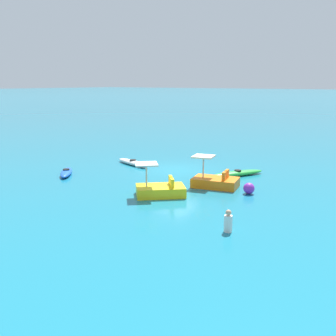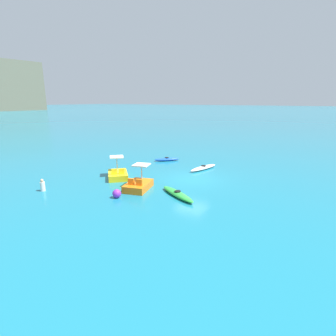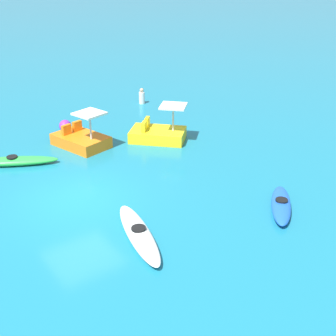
{
  "view_description": "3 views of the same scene",
  "coord_description": "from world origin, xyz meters",
  "px_view_note": "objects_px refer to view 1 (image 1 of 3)",
  "views": [
    {
      "loc": [
        -14.61,
        20.79,
        5.6
      ],
      "look_at": [
        -1.39,
        2.71,
        0.77
      ],
      "focal_mm": 42.83,
      "sensor_mm": 36.0,
      "label": 1
    },
    {
      "loc": [
        -18.5,
        -8.67,
        6.22
      ],
      "look_at": [
        0.51,
        2.56,
        0.47
      ],
      "focal_mm": 28.05,
      "sensor_mm": 36.0,
      "label": 2
    },
    {
      "loc": [
        13.03,
        -5.56,
        7.65
      ],
      "look_at": [
        0.2,
        3.72,
        0.21
      ],
      "focal_mm": 48.96,
      "sensor_mm": 36.0,
      "label": 3
    }
  ],
  "objects_px": {
    "kayak_white": "(133,163)",
    "pedal_boat_orange": "(215,181)",
    "kayak_green": "(238,173)",
    "person_near_shore": "(228,222)",
    "pedal_boat_yellow": "(160,189)",
    "kayak_blue": "(66,172)",
    "buoy_purple": "(249,188)"
  },
  "relations": [
    {
      "from": "kayak_white",
      "to": "pedal_boat_orange",
      "type": "height_order",
      "value": "pedal_boat_orange"
    },
    {
      "from": "kayak_green",
      "to": "person_near_shore",
      "type": "bearing_deg",
      "value": 114.3
    },
    {
      "from": "kayak_white",
      "to": "pedal_boat_yellow",
      "type": "xyz_separation_m",
      "value": [
        -6.13,
        4.95,
        0.17
      ]
    },
    {
      "from": "pedal_boat_orange",
      "to": "person_near_shore",
      "type": "xyz_separation_m",
      "value": [
        -3.73,
        5.56,
        0.05
      ]
    },
    {
      "from": "kayak_blue",
      "to": "pedal_boat_yellow",
      "type": "xyz_separation_m",
      "value": [
        -7.44,
        0.24,
        0.17
      ]
    },
    {
      "from": "kayak_green",
      "to": "person_near_shore",
      "type": "distance_m",
      "value": 9.5
    },
    {
      "from": "pedal_boat_yellow",
      "to": "person_near_shore",
      "type": "height_order",
      "value": "pedal_boat_yellow"
    },
    {
      "from": "kayak_green",
      "to": "pedal_boat_orange",
      "type": "relative_size",
      "value": 1.27
    },
    {
      "from": "kayak_green",
      "to": "kayak_blue",
      "type": "bearing_deg",
      "value": 34.72
    },
    {
      "from": "kayak_white",
      "to": "pedal_boat_orange",
      "type": "bearing_deg",
      "value": 166.33
    },
    {
      "from": "kayak_green",
      "to": "kayak_blue",
      "type": "distance_m",
      "value": 10.5
    },
    {
      "from": "kayak_blue",
      "to": "pedal_boat_orange",
      "type": "height_order",
      "value": "pedal_boat_orange"
    },
    {
      "from": "kayak_blue",
      "to": "person_near_shore",
      "type": "height_order",
      "value": "person_near_shore"
    },
    {
      "from": "person_near_shore",
      "to": "kayak_white",
      "type": "bearing_deg",
      "value": -33.32
    },
    {
      "from": "kayak_white",
      "to": "kayak_blue",
      "type": "bearing_deg",
      "value": 74.45
    },
    {
      "from": "pedal_boat_orange",
      "to": "buoy_purple",
      "type": "distance_m",
      "value": 2.1
    },
    {
      "from": "kayak_green",
      "to": "pedal_boat_yellow",
      "type": "xyz_separation_m",
      "value": [
        1.2,
        6.22,
        0.17
      ]
    },
    {
      "from": "kayak_white",
      "to": "pedal_boat_yellow",
      "type": "distance_m",
      "value": 7.88
    },
    {
      "from": "kayak_blue",
      "to": "person_near_shore",
      "type": "bearing_deg",
      "value": 167.98
    },
    {
      "from": "kayak_white",
      "to": "buoy_purple",
      "type": "height_order",
      "value": "buoy_purple"
    },
    {
      "from": "pedal_boat_orange",
      "to": "person_near_shore",
      "type": "bearing_deg",
      "value": 123.85
    },
    {
      "from": "pedal_boat_yellow",
      "to": "buoy_purple",
      "type": "relative_size",
      "value": 4.81
    },
    {
      "from": "kayak_blue",
      "to": "kayak_white",
      "type": "xyz_separation_m",
      "value": [
        -1.31,
        -4.71,
        -0.0
      ]
    },
    {
      "from": "kayak_white",
      "to": "buoy_purple",
      "type": "xyz_separation_m",
      "value": [
        -9.59,
        2.02,
        0.13
      ]
    },
    {
      "from": "kayak_blue",
      "to": "pedal_boat_orange",
      "type": "distance_m",
      "value": 9.28
    },
    {
      "from": "person_near_shore",
      "to": "kayak_green",
      "type": "bearing_deg",
      "value": -65.7
    },
    {
      "from": "kayak_blue",
      "to": "kayak_white",
      "type": "distance_m",
      "value": 4.89
    },
    {
      "from": "kayak_green",
      "to": "pedal_boat_yellow",
      "type": "distance_m",
      "value": 6.34
    },
    {
      "from": "person_near_shore",
      "to": "buoy_purple",
      "type": "bearing_deg",
      "value": -73.0
    },
    {
      "from": "kayak_green",
      "to": "kayak_white",
      "type": "height_order",
      "value": "same"
    },
    {
      "from": "kayak_green",
      "to": "buoy_purple",
      "type": "xyz_separation_m",
      "value": [
        -2.27,
        3.29,
        0.13
      ]
    },
    {
      "from": "kayak_blue",
      "to": "pedal_boat_yellow",
      "type": "height_order",
      "value": "pedal_boat_yellow"
    }
  ]
}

